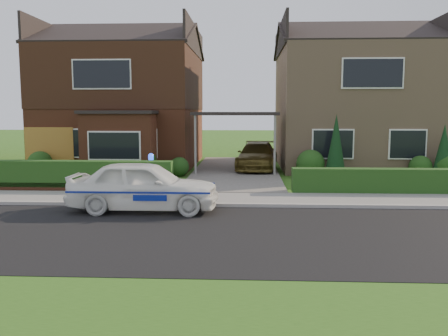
{
  "coord_description": "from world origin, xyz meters",
  "views": [
    {
      "loc": [
        0.53,
        -10.61,
        2.81
      ],
      "look_at": [
        -0.17,
        3.5,
        1.11
      ],
      "focal_mm": 38.0,
      "sensor_mm": 36.0,
      "label": 1
    }
  ],
  "objects": [
    {
      "name": "ground",
      "position": [
        0.0,
        0.0,
        0.0
      ],
      "size": [
        120.0,
        120.0,
        0.0
      ],
      "primitive_type": "plane",
      "color": "#2B5416",
      "rests_on": "ground"
    },
    {
      "name": "house_right",
      "position": [
        5.8,
        13.99,
        3.66
      ],
      "size": [
        7.5,
        8.06,
        7.25
      ],
      "color": "tan",
      "rests_on": "ground"
    },
    {
      "name": "sidewalk",
      "position": [
        0.0,
        4.1,
        0.05
      ],
      "size": [
        60.0,
        2.0,
        0.1
      ],
      "primitive_type": "cube",
      "color": "slate",
      "rests_on": "ground"
    },
    {
      "name": "shrub_left_far",
      "position": [
        -8.5,
        9.5,
        0.54
      ],
      "size": [
        1.08,
        1.08,
        1.08
      ],
      "primitive_type": "sphere",
      "color": "#113614",
      "rests_on": "ground"
    },
    {
      "name": "shrub_left_mid",
      "position": [
        -4.0,
        9.3,
        0.66
      ],
      "size": [
        1.32,
        1.32,
        1.32
      ],
      "primitive_type": "sphere",
      "color": "#113614",
      "rests_on": "ground"
    },
    {
      "name": "hedge_right",
      "position": [
        5.8,
        5.35,
        0.0
      ],
      "size": [
        7.5,
        0.55,
        0.8
      ],
      "primitive_type": "cube",
      "color": "#113614",
      "rests_on": "ground"
    },
    {
      "name": "conifer_a",
      "position": [
        4.2,
        9.2,
        1.3
      ],
      "size": [
        0.9,
        0.9,
        2.6
      ],
      "primitive_type": "cone",
      "color": "black",
      "rests_on": "ground"
    },
    {
      "name": "driveway_car",
      "position": [
        1.0,
        11.41,
        0.74
      ],
      "size": [
        2.16,
        4.41,
        1.24
      ],
      "primitive_type": "imported",
      "rotation": [
        0.0,
        0.0,
        -0.1
      ],
      "color": "brown",
      "rests_on": "driveway"
    },
    {
      "name": "shrub_right_mid",
      "position": [
        7.8,
        9.5,
        0.48
      ],
      "size": [
        0.96,
        0.96,
        0.96
      ],
      "primitive_type": "sphere",
      "color": "#113614",
      "rests_on": "ground"
    },
    {
      "name": "potted_plant_c",
      "position": [
        -2.5,
        6.0,
        0.39
      ],
      "size": [
        0.45,
        0.45,
        0.78
      ],
      "primitive_type": "imported",
      "rotation": [
        0.0,
        0.0,
        1.55
      ],
      "color": "gray",
      "rests_on": "ground"
    },
    {
      "name": "carport_link",
      "position": [
        0.0,
        10.95,
        2.66
      ],
      "size": [
        3.8,
        3.0,
        2.77
      ],
      "color": "black",
      "rests_on": "ground"
    },
    {
      "name": "kerb",
      "position": [
        0.0,
        3.05,
        0.06
      ],
      "size": [
        60.0,
        0.16,
        0.12
      ],
      "primitive_type": "cube",
      "color": "#9E9993",
      "rests_on": "ground"
    },
    {
      "name": "conifer_b",
      "position": [
        8.6,
        9.2,
        1.1
      ],
      "size": [
        0.9,
        0.9,
        2.2
      ],
      "primitive_type": "cone",
      "color": "black",
      "rests_on": "ground"
    },
    {
      "name": "garage_door",
      "position": [
        -8.25,
        9.96,
        1.05
      ],
      "size": [
        2.2,
        0.1,
        2.1
      ],
      "primitive_type": "cube",
      "color": "#955A20",
      "rests_on": "ground"
    },
    {
      "name": "shrub_left_near",
      "position": [
        -2.4,
        9.6,
        0.42
      ],
      "size": [
        0.84,
        0.84,
        0.84
      ],
      "primitive_type": "sphere",
      "color": "#113614",
      "rests_on": "ground"
    },
    {
      "name": "shrub_right_near",
      "position": [
        3.2,
        9.4,
        0.6
      ],
      "size": [
        1.2,
        1.2,
        1.2
      ],
      "primitive_type": "sphere",
      "color": "#113614",
      "rests_on": "ground"
    },
    {
      "name": "shrub_right_far",
      "position": [
        8.8,
        9.2,
        0.54
      ],
      "size": [
        1.08,
        1.08,
        1.08
      ],
      "primitive_type": "sphere",
      "color": "#113614",
      "rests_on": "ground"
    },
    {
      "name": "road",
      "position": [
        0.0,
        0.0,
        0.0
      ],
      "size": [
        60.0,
        6.0,
        0.02
      ],
      "primitive_type": "cube",
      "color": "black",
      "rests_on": "ground"
    },
    {
      "name": "driveway",
      "position": [
        0.0,
        11.0,
        0.06
      ],
      "size": [
        3.8,
        12.0,
        0.12
      ],
      "primitive_type": "cube",
      "color": "#666059",
      "rests_on": "ground"
    },
    {
      "name": "potted_plant_b",
      "position": [
        -5.14,
        7.41,
        0.36
      ],
      "size": [
        0.5,
        0.46,
        0.73
      ],
      "primitive_type": "imported",
      "rotation": [
        0.0,
        0.0,
        1.13
      ],
      "color": "gray",
      "rests_on": "ground"
    },
    {
      "name": "dwarf_wall",
      "position": [
        -5.8,
        5.3,
        0.18
      ],
      "size": [
        7.7,
        0.25,
        0.36
      ],
      "primitive_type": "cube",
      "color": "brown",
      "rests_on": "ground"
    },
    {
      "name": "police_car",
      "position": [
        -2.36,
        2.4,
        0.71
      ],
      "size": [
        3.86,
        4.19,
        1.59
      ],
      "rotation": [
        0.0,
        0.0,
        1.57
      ],
      "color": "white",
      "rests_on": "ground"
    },
    {
      "name": "hedge_left",
      "position": [
        -5.8,
        5.45,
        0.0
      ],
      "size": [
        7.5,
        0.55,
        0.9
      ],
      "primitive_type": "cube",
      "color": "#113614",
      "rests_on": "ground"
    },
    {
      "name": "house_left",
      "position": [
        -5.78,
        13.9,
        3.81
      ],
      "size": [
        7.5,
        9.53,
        7.25
      ],
      "color": "brown",
      "rests_on": "ground"
    }
  ]
}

